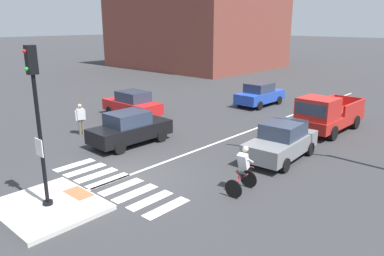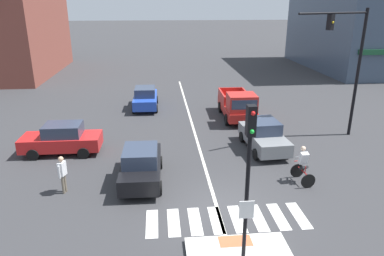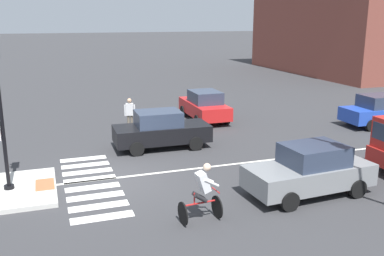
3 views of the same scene
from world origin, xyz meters
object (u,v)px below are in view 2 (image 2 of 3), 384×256
object	(u,v)px
traffic_light_mast	(350,57)
car_blue_westbound_distant	(145,98)
car_black_westbound_near	(141,165)
car_red_cross_left	(62,139)
signal_pole	(248,175)
car_grey_eastbound_mid	(263,135)
cyclist	(303,164)
pickup_truck_red_eastbound_far	(238,106)
pedestrian_at_curb_left	(62,172)

from	to	relation	value
traffic_light_mast	car_blue_westbound_distant	distance (m)	14.37
car_black_westbound_near	car_red_cross_left	distance (m)	5.64
signal_pole	car_grey_eastbound_mid	distance (m)	9.98
signal_pole	cyclist	size ratio (longest dim) A/B	2.99
signal_pole	car_blue_westbound_distant	bearing A→B (deg)	100.76
pickup_truck_red_eastbound_far	cyclist	xyz separation A→B (m)	(0.94, -9.19, -0.11)
traffic_light_mast	car_grey_eastbound_mid	bearing A→B (deg)	-164.27
signal_pole	car_black_westbound_near	xyz separation A→B (m)	(-3.28, 5.99, -2.36)
car_grey_eastbound_mid	car_red_cross_left	xyz separation A→B (m)	(-10.83, 0.49, 0.00)
signal_pole	pedestrian_at_curb_left	distance (m)	8.66
traffic_light_mast	car_black_westbound_near	xyz separation A→B (m)	(-11.60, -4.58, -3.98)
traffic_light_mast	car_red_cross_left	world-z (taller)	traffic_light_mast
car_black_westbound_near	pedestrian_at_curb_left	world-z (taller)	pedestrian_at_curb_left
car_black_westbound_near	car_red_cross_left	size ratio (longest dim) A/B	1.00
traffic_light_mast	pickup_truck_red_eastbound_far	distance (m)	7.62
signal_pole	car_red_cross_left	bearing A→B (deg)	128.26
car_red_cross_left	car_blue_westbound_distant	world-z (taller)	same
car_black_westbound_near	car_red_cross_left	bearing A→B (deg)	139.87
car_black_westbound_near	pickup_truck_red_eastbound_far	size ratio (longest dim) A/B	0.80
car_red_cross_left	cyclist	bearing A→B (deg)	-20.89
signal_pole	pedestrian_at_curb_left	size ratio (longest dim) A/B	3.01
car_blue_westbound_distant	car_black_westbound_near	bearing A→B (deg)	-89.42
car_red_cross_left	car_black_westbound_near	bearing A→B (deg)	-40.13
car_black_westbound_near	cyclist	world-z (taller)	cyclist
signal_pole	car_blue_westbound_distant	xyz separation A→B (m)	(-3.40, 17.87, -2.36)
pickup_truck_red_eastbound_far	car_grey_eastbound_mid	bearing A→B (deg)	-87.12
pickup_truck_red_eastbound_far	pedestrian_at_curb_left	distance (m)	13.19
car_black_westbound_near	car_blue_westbound_distant	bearing A→B (deg)	90.58
traffic_light_mast	car_blue_westbound_distant	world-z (taller)	traffic_light_mast
signal_pole	car_red_cross_left	xyz separation A→B (m)	(-7.59, 9.62, -2.36)
pickup_truck_red_eastbound_far	pedestrian_at_curb_left	size ratio (longest dim) A/B	3.08
car_red_cross_left	pickup_truck_red_eastbound_far	size ratio (longest dim) A/B	0.80
car_grey_eastbound_mid	pickup_truck_red_eastbound_far	bearing A→B (deg)	92.88
traffic_light_mast	car_red_cross_left	xyz separation A→B (m)	(-15.92, -0.94, -3.98)
traffic_light_mast	car_grey_eastbound_mid	size ratio (longest dim) A/B	1.76
car_grey_eastbound_mid	pedestrian_at_curb_left	world-z (taller)	pedestrian_at_curb_left
car_grey_eastbound_mid	traffic_light_mast	bearing A→B (deg)	15.73
traffic_light_mast	pedestrian_at_curb_left	size ratio (longest dim) A/B	4.43
car_red_cross_left	car_blue_westbound_distant	bearing A→B (deg)	63.05
car_grey_eastbound_mid	pickup_truck_red_eastbound_far	size ratio (longest dim) A/B	0.82
car_grey_eastbound_mid	car_blue_westbound_distant	bearing A→B (deg)	127.24
car_grey_eastbound_mid	car_red_cross_left	world-z (taller)	same
car_black_westbound_near	cyclist	bearing A→B (deg)	-5.99
pedestrian_at_curb_left	car_blue_westbound_distant	bearing A→B (deg)	76.10
car_grey_eastbound_mid	car_blue_westbound_distant	size ratio (longest dim) A/B	1.02
car_blue_westbound_distant	pedestrian_at_curb_left	bearing A→B (deg)	-103.90
signal_pole	pickup_truck_red_eastbound_far	world-z (taller)	signal_pole
traffic_light_mast	car_blue_westbound_distant	size ratio (longest dim) A/B	1.79
signal_pole	car_red_cross_left	world-z (taller)	signal_pole
car_black_westbound_near	car_blue_westbound_distant	distance (m)	11.89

